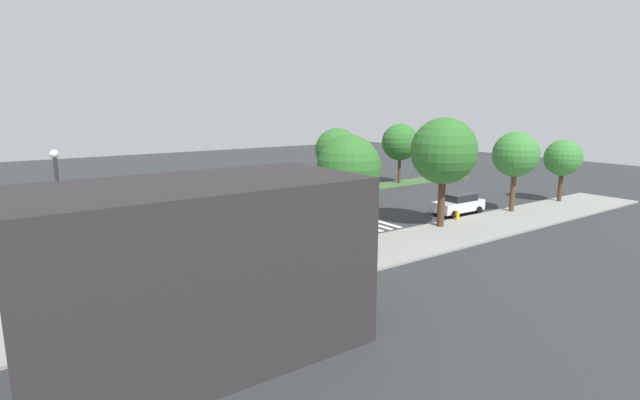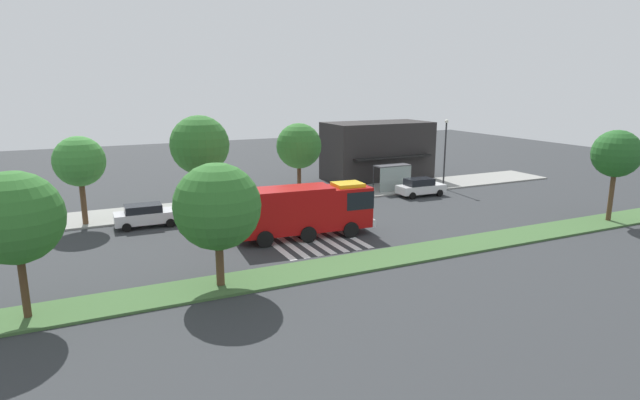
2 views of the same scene
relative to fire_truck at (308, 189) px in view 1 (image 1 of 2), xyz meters
name	(u,v)px [view 1 (image 1 of 2)]	position (x,y,z in m)	size (l,w,h in m)	color
ground_plane	(290,222)	(2.96, 1.96, -2.03)	(120.00, 120.00, 0.00)	#2D3033
sidewalk	(373,252)	(2.96, 11.37, -1.96)	(60.00, 5.31, 0.14)	gray
median_strip	(242,204)	(2.96, -6.28, -1.96)	(60.00, 3.00, 0.14)	#3D6033
crosswalk	(322,217)	(-0.02, 1.96, -2.02)	(5.85, 12.14, 0.01)	silver
fire_truck	(308,189)	(0.00, 0.00, 0.00)	(9.79, 3.26, 3.60)	#A50C0C
parked_car_west	(458,204)	(-9.69, 7.51, -1.15)	(4.62, 2.16, 1.68)	silver
parked_car_mid	(151,259)	(14.93, 7.51, -1.16)	(4.63, 2.12, 1.68)	silver
bus_stop_shelter	(191,248)	(13.74, 10.24, -0.14)	(3.50, 1.40, 2.46)	#4C4C51
bench_near_shelter	(264,259)	(9.74, 10.23, -1.43)	(1.60, 0.50, 0.90)	black
street_lamp	(61,215)	(19.05, 9.31, 2.06)	(0.36, 0.36, 6.76)	#2D2D30
storefront_building	(198,271)	(15.89, 16.86, 1.08)	(11.40, 6.50, 6.22)	#282626
sidewalk_tree_far_west	(563,158)	(-21.20, 9.71, 2.05)	(3.25, 3.25, 5.59)	#47301E
sidewalk_tree_west	(516,155)	(-13.77, 9.71, 2.78)	(3.66, 3.66, 6.53)	#513823
sidewalk_tree_center	(444,151)	(-5.01, 9.71, 3.53)	(4.68, 4.68, 7.79)	#47301E
sidewalk_tree_east	(349,167)	(3.54, 9.71, 3.02)	(3.91, 3.91, 6.88)	#47301E
median_tree_far_west	(400,142)	(-16.59, -6.28, 2.70)	(4.07, 4.07, 6.64)	#47301E
median_tree_west	(337,150)	(-7.77, -6.28, 2.28)	(4.44, 4.44, 6.40)	#513823
fire_hydrant	(457,216)	(-7.53, 9.21, -1.54)	(0.28, 0.28, 0.70)	gold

